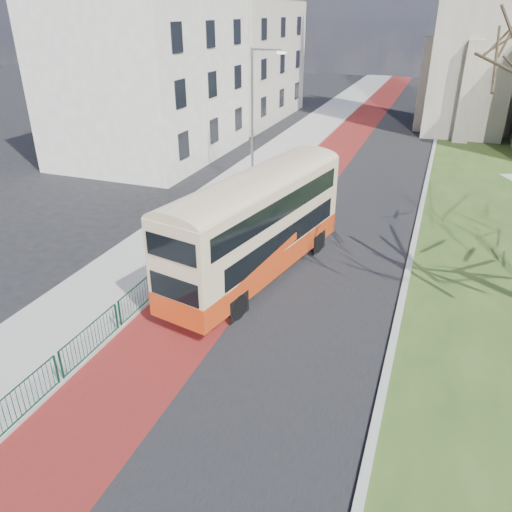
% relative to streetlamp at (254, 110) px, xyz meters
% --- Properties ---
extents(ground, '(160.00, 160.00, 0.00)m').
position_rel_streetlamp_xyz_m(ground, '(4.35, -18.00, -4.59)').
color(ground, black).
rests_on(ground, ground).
extents(road_carriageway, '(9.00, 120.00, 0.01)m').
position_rel_streetlamp_xyz_m(road_carriageway, '(5.85, 2.00, -4.59)').
color(road_carriageway, black).
rests_on(road_carriageway, ground).
extents(bus_lane, '(3.40, 120.00, 0.01)m').
position_rel_streetlamp_xyz_m(bus_lane, '(3.15, 2.00, -4.59)').
color(bus_lane, '#591414').
rests_on(bus_lane, ground).
extents(pavement_west, '(4.00, 120.00, 0.12)m').
position_rel_streetlamp_xyz_m(pavement_west, '(-0.65, 2.00, -4.53)').
color(pavement_west, gray).
rests_on(pavement_west, ground).
extents(kerb_west, '(0.25, 120.00, 0.13)m').
position_rel_streetlamp_xyz_m(kerb_west, '(1.35, 2.00, -4.53)').
color(kerb_west, '#999993').
rests_on(kerb_west, ground).
extents(kerb_east, '(0.25, 80.00, 0.13)m').
position_rel_streetlamp_xyz_m(kerb_east, '(10.45, 4.00, -4.53)').
color(kerb_east, '#999993').
rests_on(kerb_east, ground).
extents(pedestrian_railing, '(0.07, 24.00, 1.12)m').
position_rel_streetlamp_xyz_m(pedestrian_railing, '(1.40, -14.00, -4.04)').
color(pedestrian_railing, '#0C3825').
rests_on(pedestrian_railing, ground).
extents(street_block_near, '(10.30, 14.30, 13.00)m').
position_rel_streetlamp_xyz_m(street_block_near, '(-9.65, 4.00, 1.92)').
color(street_block_near, beige).
rests_on(street_block_near, ground).
extents(street_block_far, '(10.30, 16.30, 11.50)m').
position_rel_streetlamp_xyz_m(street_block_far, '(-9.65, 20.00, 1.17)').
color(street_block_far, '#B6AD9A').
rests_on(street_block_far, ground).
extents(streetlamp, '(2.13, 0.18, 8.00)m').
position_rel_streetlamp_xyz_m(streetlamp, '(0.00, 0.00, 0.00)').
color(streetlamp, gray).
rests_on(streetlamp, pavement_west).
extents(bus, '(4.41, 10.48, 4.27)m').
position_rel_streetlamp_xyz_m(bus, '(4.54, -11.75, -2.16)').
color(bus, '#B73510').
rests_on(bus, ground).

